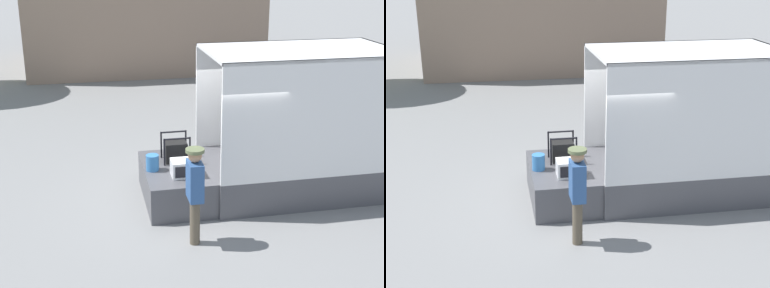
% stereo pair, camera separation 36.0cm
% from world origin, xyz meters
% --- Properties ---
extents(ground_plane, '(160.00, 160.00, 0.00)m').
position_xyz_m(ground_plane, '(0.00, 0.00, 0.00)').
color(ground_plane, gray).
extents(box_truck, '(5.98, 2.26, 3.06)m').
position_xyz_m(box_truck, '(3.59, -0.00, 0.98)').
color(box_truck, navy).
rests_on(box_truck, ground).
extents(tailgate_deck, '(1.32, 2.15, 0.73)m').
position_xyz_m(tailgate_deck, '(-0.66, 0.00, 0.36)').
color(tailgate_deck, '#4C4C51').
rests_on(tailgate_deck, ground).
extents(microwave, '(0.51, 0.41, 0.33)m').
position_xyz_m(microwave, '(-0.58, -0.49, 0.89)').
color(microwave, white).
rests_on(microwave, tailgate_deck).
extents(portable_generator, '(0.57, 0.49, 0.58)m').
position_xyz_m(portable_generator, '(-0.59, 0.35, 0.95)').
color(portable_generator, black).
rests_on(portable_generator, tailgate_deck).
extents(orange_bucket, '(0.26, 0.26, 0.33)m').
position_xyz_m(orange_bucket, '(-1.15, -0.08, 0.89)').
color(orange_bucket, '#3370B2').
rests_on(orange_bucket, tailgate_deck).
extents(worker_person, '(0.32, 0.44, 1.80)m').
position_xyz_m(worker_person, '(-0.65, -1.85, 1.11)').
color(worker_person, brown).
rests_on(worker_person, ground).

